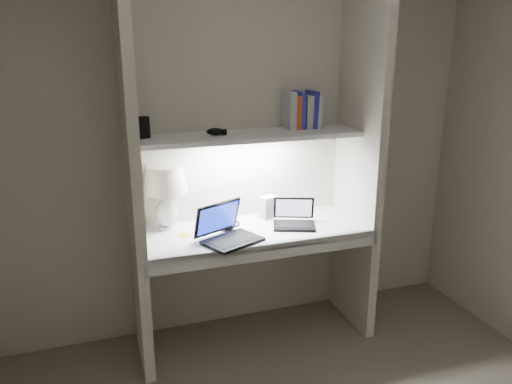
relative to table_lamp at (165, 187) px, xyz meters
name	(u,v)px	position (x,y,z in m)	size (l,w,h in m)	color
back_wall	(241,146)	(0.52, 0.09, 0.20)	(3.20, 0.01, 2.50)	beige
alcove_panel_left	(131,164)	(-0.21, -0.18, 0.20)	(0.06, 0.55, 2.50)	beige
alcove_panel_right	(360,147)	(1.25, -0.18, 0.20)	(0.06, 0.55, 2.50)	beige
desk	(254,232)	(0.52, -0.18, -0.30)	(1.40, 0.55, 0.04)	white
desk_apron	(268,251)	(0.52, -0.44, -0.33)	(1.46, 0.03, 0.10)	silver
shelf	(249,136)	(0.52, -0.09, 0.30)	(1.40, 0.36, 0.03)	silver
strip_light	(249,139)	(0.52, -0.09, 0.28)	(0.60, 0.04, 0.01)	white
table_lamp	(165,187)	(0.00, 0.00, 0.00)	(0.28, 0.28, 0.41)	white
laptop_main	(227,232)	(0.31, -0.31, -0.23)	(0.41, 0.39, 0.22)	black
laptop_netbook	(294,219)	(0.79, -0.20, -0.24)	(0.33, 0.31, 0.17)	black
speaker	(268,207)	(0.68, -0.02, -0.20)	(0.11, 0.08, 0.15)	silver
mouse	(226,227)	(0.35, -0.14, -0.26)	(0.10, 0.07, 0.04)	black
cable_coil	(231,224)	(0.40, -0.07, -0.27)	(0.11, 0.11, 0.01)	black
sticky_note	(185,235)	(0.08, -0.15, -0.28)	(0.07, 0.07, 0.00)	gold
book_row	(301,111)	(0.91, 0.00, 0.43)	(0.23, 0.16, 0.24)	silver
shelf_box	(143,127)	(-0.12, -0.04, 0.38)	(0.07, 0.05, 0.13)	black
shelf_gadget	(215,132)	(0.30, -0.09, 0.34)	(0.11, 0.08, 0.05)	black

